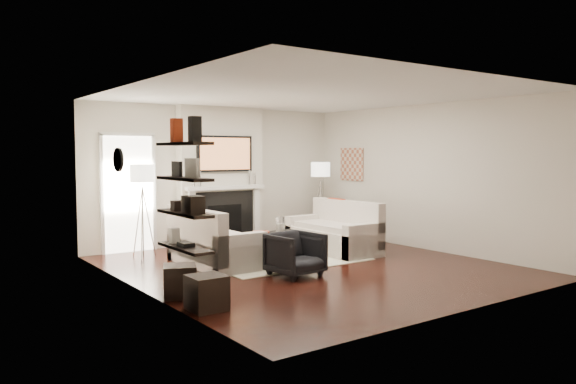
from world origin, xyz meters
TOP-DOWN VIEW (x-y plane):
  - room_envelope at (0.00, 0.00)m, footprint 6.00×6.00m
  - chimney_breast at (0.00, 2.88)m, footprint 1.80×0.25m
  - fireplace_surround at (0.00, 2.74)m, footprint 1.30×0.02m
  - firebox at (0.00, 2.73)m, footprint 0.75×0.02m
  - mantel_pilaster_l at (-0.72, 2.71)m, footprint 0.12×0.08m
  - mantel_pilaster_r at (0.72, 2.71)m, footprint 0.12×0.08m
  - mantel_shelf at (0.00, 2.69)m, footprint 1.70×0.18m
  - tv_body at (0.00, 2.71)m, footprint 1.20×0.06m
  - tv_screen at (0.00, 2.68)m, footprint 1.10×0.00m
  - candlestick_l_tall at (-0.55, 2.70)m, footprint 0.04×0.04m
  - candlestick_l_short at (-0.68, 2.70)m, footprint 0.04×0.04m
  - candlestick_r_tall at (0.55, 2.70)m, footprint 0.04×0.04m
  - candlestick_r_short at (0.68, 2.70)m, footprint 0.04×0.04m
  - hallway_panel at (-1.85, 2.98)m, footprint 0.90×0.02m
  - door_trim_l at (-2.33, 2.96)m, footprint 0.06×0.06m
  - door_trim_r at (-1.37, 2.96)m, footprint 0.06×0.06m
  - door_trim_top at (-1.85, 2.96)m, footprint 1.02×0.06m
  - rug at (-0.05, 0.81)m, footprint 2.60×2.00m
  - loveseat_left_base at (-1.16, 1.01)m, footprint 0.85×1.80m
  - loveseat_left_back at (-1.49, 1.01)m, footprint 0.18×1.80m
  - loveseat_left_arm_n at (-1.16, 0.20)m, footprint 0.85×0.18m
  - loveseat_left_arm_s at (-1.16, 1.82)m, footprint 0.85×0.18m
  - loveseat_left_cushion at (-1.11, 1.01)m, footprint 0.63×1.44m
  - pillow_left_orange at (-1.49, 1.31)m, footprint 0.10×0.42m
  - pillow_left_charcoal at (-1.49, 0.71)m, footprint 0.10×0.40m
  - loveseat_right_base at (1.14, 0.79)m, footprint 0.85×1.80m
  - loveseat_right_back at (1.48, 0.79)m, footprint 0.18×1.80m
  - loveseat_right_arm_n at (1.14, -0.02)m, footprint 0.85×0.18m
  - loveseat_right_arm_s at (1.14, 1.60)m, footprint 0.85×0.18m
  - loveseat_right_cushion at (1.09, 0.79)m, footprint 0.63×1.44m
  - pillow_right_orange at (1.48, 1.09)m, footprint 0.10×0.42m
  - pillow_right_charcoal at (1.48, 0.49)m, footprint 0.10×0.40m
  - coffee_table at (-0.03, 1.00)m, footprint 1.10×0.55m
  - coffee_leg_nw at (-0.53, 0.78)m, footprint 0.02×0.02m
  - coffee_leg_ne at (0.47, 0.78)m, footprint 0.02×0.02m
  - coffee_leg_sw at (-0.53, 1.22)m, footprint 0.02×0.02m
  - coffee_leg_se at (0.47, 1.22)m, footprint 0.02×0.02m
  - hurricane_glass at (0.12, 1.00)m, footprint 0.15×0.15m
  - hurricane_candle at (0.12, 1.00)m, footprint 0.10×0.10m
  - copper_bowl at (-0.28, 1.00)m, footprint 0.29×0.29m
  - armchair at (-0.58, -0.40)m, footprint 0.74×0.70m
  - lamp_left_post at (-1.85, 2.29)m, footprint 0.02×0.02m
  - lamp_left_shade at (-1.85, 2.29)m, footprint 0.40×0.40m
  - lamp_left_leg_a at (-1.74, 2.29)m, footprint 0.25×0.02m
  - lamp_left_leg_b at (-1.91, 2.39)m, footprint 0.14×0.22m
  - lamp_left_leg_c at (-1.91, 2.19)m, footprint 0.14×0.22m
  - lamp_right_post at (2.05, 2.28)m, footprint 0.02×0.02m
  - lamp_right_shade at (2.05, 2.28)m, footprint 0.40×0.40m
  - lamp_right_leg_a at (2.16, 2.28)m, footprint 0.25×0.02m
  - lamp_right_leg_b at (2.00, 2.37)m, footprint 0.14×0.22m
  - lamp_right_leg_c at (1.99, 2.18)m, footprint 0.14×0.22m
  - console_top at (2.57, 2.03)m, footprint 0.35×1.20m
  - console_leg_n at (2.57, 1.48)m, footprint 0.30×0.04m
  - console_leg_s at (2.57, 2.58)m, footprint 0.30×0.04m
  - wall_art at (2.73, 2.05)m, footprint 0.03×0.70m
  - shelf_bottom at (-2.62, -1.00)m, footprint 0.25×1.00m
  - shelf_lower at (-2.62, -1.00)m, footprint 0.25×1.00m
  - shelf_upper at (-2.62, -1.00)m, footprint 0.25×1.00m
  - shelf_top at (-2.62, -1.00)m, footprint 0.25×1.00m
  - decor_magfile_a at (-2.62, -1.29)m, footprint 0.12×0.10m
  - decor_magfile_b at (-2.62, -0.81)m, footprint 0.12×0.10m
  - decor_frame_a at (-2.62, -1.21)m, footprint 0.04×0.30m
  - decor_frame_b at (-2.62, -0.81)m, footprint 0.04×0.22m
  - decor_wine_rack at (-2.62, -1.22)m, footprint 0.18×0.25m
  - decor_box_small at (-2.62, -0.83)m, footprint 0.15×0.12m
  - decor_books at (-2.62, -1.02)m, footprint 0.14×0.20m
  - decor_box_tall at (-2.62, -0.71)m, footprint 0.10×0.10m
  - clock_rim at (-2.73, 0.90)m, footprint 0.04×0.34m
  - clock_face at (-2.71, 0.90)m, footprint 0.01×0.29m
  - ottoman_near at (-2.47, -0.52)m, footprint 0.52×0.52m
  - ottoman_far at (-2.47, -1.24)m, footprint 0.40×0.40m

SIDE VIEW (x-z plane):
  - rug at x=-0.05m, z-range 0.00..0.01m
  - coffee_leg_nw at x=-0.53m, z-range 0.00..0.38m
  - coffee_leg_ne at x=0.47m, z-range 0.00..0.38m
  - coffee_leg_sw at x=-0.53m, z-range 0.00..0.38m
  - coffee_leg_se at x=0.47m, z-range 0.00..0.38m
  - ottoman_near at x=-2.47m, z-range 0.00..0.40m
  - ottoman_far at x=-2.47m, z-range 0.00..0.40m
  - loveseat_left_base at x=-1.16m, z-range 0.00..0.42m
  - loveseat_right_base at x=1.14m, z-range 0.00..0.42m
  - loveseat_left_arm_n at x=-1.16m, z-range 0.00..0.60m
  - loveseat_left_arm_s at x=-1.16m, z-range 0.00..0.60m
  - loveseat_right_arm_n at x=1.14m, z-range 0.00..0.60m
  - loveseat_right_arm_s at x=1.14m, z-range 0.00..0.60m
  - armchair at x=-0.58m, z-range 0.00..0.70m
  - console_leg_n at x=2.57m, z-range 0.00..0.71m
  - console_leg_s at x=2.57m, z-range 0.00..0.71m
  - coffee_table at x=-0.03m, z-range 0.38..0.42m
  - copper_bowl at x=-0.28m, z-range 0.42..0.47m
  - firebox at x=0.00m, z-range 0.12..0.78m
  - loveseat_left_cushion at x=-1.11m, z-range 0.42..0.52m
  - loveseat_right_cushion at x=1.09m, z-range 0.42..0.52m
  - hurricane_candle at x=0.12m, z-range 0.42..0.57m
  - fireplace_surround at x=0.00m, z-range 0.00..1.04m
  - loveseat_left_back at x=-1.49m, z-range 0.13..0.93m
  - loveseat_right_back at x=1.48m, z-range 0.13..0.93m
  - mantel_pilaster_l at x=-0.72m, z-range 0.00..1.10m
  - mantel_pilaster_r at x=0.72m, z-range 0.00..1.10m
  - hurricane_glass at x=0.12m, z-range 0.43..0.69m
  - lamp_left_leg_a at x=-1.74m, z-range -0.02..1.22m
  - lamp_left_leg_b at x=-1.91m, z-range -0.02..1.22m
  - lamp_left_leg_c at x=-1.91m, z-range -0.02..1.22m
  - lamp_right_leg_a at x=2.16m, z-range -0.02..1.22m
  - lamp_right_leg_b at x=2.00m, z-range -0.02..1.22m
  - lamp_right_leg_c at x=1.99m, z-range -0.02..1.22m
  - lamp_left_post at x=-1.85m, z-range 0.00..1.20m
  - lamp_right_post at x=2.05m, z-range 0.00..1.20m
  - shelf_bottom at x=-2.62m, z-range 0.68..0.72m
  - pillow_left_charcoal at x=-1.49m, z-range 0.52..0.92m
  - pillow_right_charcoal at x=1.48m, z-range 0.52..0.92m
  - pillow_left_orange at x=-1.49m, z-range 0.52..0.94m
  - pillow_right_orange at x=1.48m, z-range 0.52..0.94m
  - console_top at x=2.57m, z-range 0.71..0.75m
  - decor_books at x=-2.62m, z-range 0.72..0.77m
  - decor_box_tall at x=-2.62m, z-range 0.72..0.90m
  - door_trim_l at x=-2.33m, z-range -0.03..2.13m
  - door_trim_r at x=-1.37m, z-range -0.03..2.13m
  - hallway_panel at x=-1.85m, z-range 0.00..2.10m
  - shelf_lower at x=-2.62m, z-range 1.08..1.12m
  - mantel_shelf at x=0.00m, z-range 1.09..1.16m
  - decor_box_small at x=-2.62m, z-range 1.12..1.24m
  - decor_wine_rack at x=-2.62m, z-range 1.12..1.32m
  - candlestick_l_short at x=-0.68m, z-range 1.15..1.40m
  - candlestick_r_short at x=0.68m, z-range 1.15..1.40m
  - candlestick_l_tall at x=-0.55m, z-range 1.16..1.45m
  - candlestick_r_tall at x=0.55m, z-range 1.16..1.45m
  - room_envelope at x=0.00m, z-range -1.65..4.35m
  - chimney_breast at x=0.00m, z-range 0.00..2.70m
  - lamp_left_shade at x=-1.85m, z-range 1.30..1.60m
  - lamp_right_shade at x=2.05m, z-range 1.30..1.60m
  - shelf_upper at x=-2.62m, z-range 1.48..1.52m
  - wall_art at x=2.73m, z-range 1.20..1.90m
  - decor_frame_b at x=-2.62m, z-range 1.52..1.70m
  - decor_frame_a at x=-2.62m, z-range 1.52..1.74m
  - clock_rim at x=-2.73m, z-range 1.53..1.87m
  - clock_face at x=-2.71m, z-range 1.55..1.84m
  - tv_screen at x=0.00m, z-range 1.47..2.09m
  - tv_body at x=0.00m, z-range 1.43..2.13m
  - shelf_top at x=-2.62m, z-range 1.88..1.92m
  - decor_magfile_a at x=-2.62m, z-range 1.92..2.20m
  - decor_magfile_b at x=-2.62m, z-range 1.92..2.20m
  - door_trim_top at x=-1.85m, z-range 2.10..2.16m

